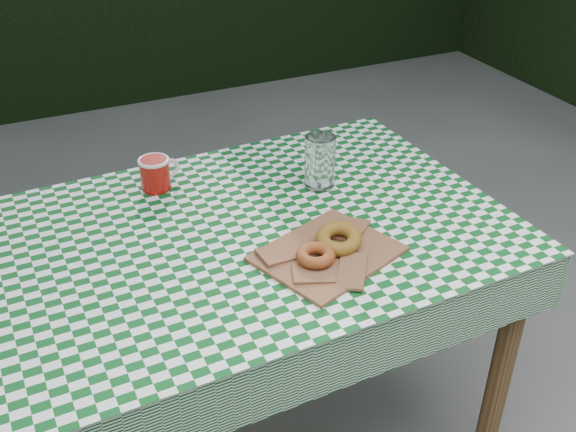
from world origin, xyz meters
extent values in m
cube|color=#512F1C|center=(0.03, 0.10, 0.38)|extent=(1.30, 0.89, 0.75)
cube|color=#0B4B1A|center=(0.03, 0.10, 0.75)|extent=(1.32, 0.91, 0.01)
cube|color=brown|center=(0.17, -0.08, 0.76)|extent=(0.37, 0.33, 0.02)
torus|color=#944A1E|center=(0.12, -0.11, 0.79)|extent=(0.10, 0.10, 0.03)
torus|color=brown|center=(0.20, -0.08, 0.79)|extent=(0.15, 0.15, 0.03)
cylinder|color=white|center=(0.30, 0.22, 0.83)|extent=(0.09, 0.09, 0.15)
camera|label=1|loc=(-0.44, -1.19, 1.65)|focal=41.75mm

